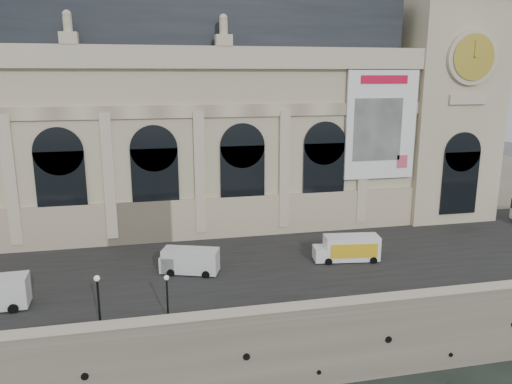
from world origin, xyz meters
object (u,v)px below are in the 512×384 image
at_px(box_truck, 348,248).
at_px(van_c, 187,261).
at_px(lamp_left, 99,303).
at_px(lamp_right, 167,299).

bearing_deg(box_truck, van_c, 179.07).
bearing_deg(lamp_left, van_c, 53.00).
xyz_separation_m(lamp_left, lamp_right, (5.09, 0.28, -0.28)).
height_order(van_c, lamp_left, lamp_left).
xyz_separation_m(van_c, lamp_left, (-7.42, -9.84, 0.95)).
height_order(box_truck, lamp_right, lamp_right).
relative_size(van_c, lamp_left, 1.34).
bearing_deg(box_truck, lamp_left, -158.27).
xyz_separation_m(box_truck, lamp_right, (-18.92, -9.29, 0.58)).
distance_m(box_truck, lamp_left, 25.86).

